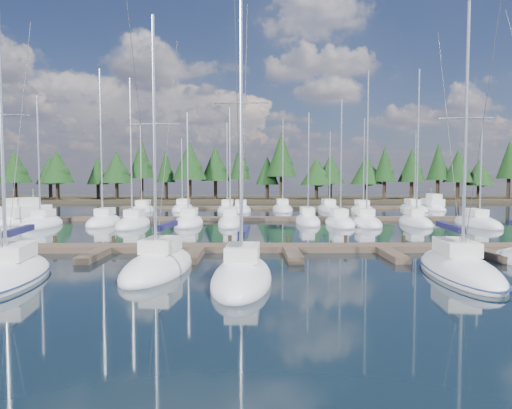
{
  "coord_description": "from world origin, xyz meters",
  "views": [
    {
      "loc": [
        -2.53,
        -12.18,
        4.83
      ],
      "look_at": [
        -2.17,
        22.0,
        2.86
      ],
      "focal_mm": 32.0,
      "sensor_mm": 36.0,
      "label": 1
    }
  ],
  "objects_px": {
    "front_sailboat_3": "(242,276)",
    "motor_yacht_left": "(27,218)",
    "front_sailboat_2": "(159,266)",
    "front_sailboat_1": "(10,275)",
    "front_sailboat_4": "(459,269)",
    "main_dock": "(290,249)",
    "motor_yacht_right": "(433,207)"
  },
  "relations": [
    {
      "from": "main_dock",
      "to": "front_sailboat_3",
      "type": "bearing_deg",
      "value": -108.77
    },
    {
      "from": "main_dock",
      "to": "motor_yacht_right",
      "type": "height_order",
      "value": "motor_yacht_right"
    },
    {
      "from": "main_dock",
      "to": "motor_yacht_left",
      "type": "distance_m",
      "value": 33.38
    },
    {
      "from": "front_sailboat_3",
      "to": "motor_yacht_left",
      "type": "xyz_separation_m",
      "value": [
        -23.88,
        28.53,
        0.19
      ]
    },
    {
      "from": "front_sailboat_2",
      "to": "front_sailboat_4",
      "type": "height_order",
      "value": "front_sailboat_4"
    },
    {
      "from": "front_sailboat_4",
      "to": "motor_yacht_right",
      "type": "distance_m",
      "value": 50.08
    },
    {
      "from": "front_sailboat_2",
      "to": "motor_yacht_left",
      "type": "relative_size",
      "value": 1.45
    },
    {
      "from": "motor_yacht_right",
      "to": "main_dock",
      "type": "bearing_deg",
      "value": -122.37
    },
    {
      "from": "motor_yacht_left",
      "to": "main_dock",
      "type": "bearing_deg",
      "value": -36.49
    },
    {
      "from": "main_dock",
      "to": "front_sailboat_2",
      "type": "relative_size",
      "value": 3.21
    },
    {
      "from": "main_dock",
      "to": "motor_yacht_left",
      "type": "bearing_deg",
      "value": 143.51
    },
    {
      "from": "front_sailboat_1",
      "to": "front_sailboat_4",
      "type": "bearing_deg",
      "value": 3.29
    },
    {
      "from": "front_sailboat_3",
      "to": "front_sailboat_2",
      "type": "bearing_deg",
      "value": 149.48
    },
    {
      "from": "main_dock",
      "to": "front_sailboat_1",
      "type": "distance_m",
      "value": 16.14
    },
    {
      "from": "main_dock",
      "to": "motor_yacht_left",
      "type": "xyz_separation_m",
      "value": [
        -26.84,
        19.85,
        0.29
      ]
    },
    {
      "from": "main_dock",
      "to": "front_sailboat_2",
      "type": "distance_m",
      "value": 9.54
    },
    {
      "from": "motor_yacht_left",
      "to": "front_sailboat_2",
      "type": "bearing_deg",
      "value": -53.07
    },
    {
      "from": "front_sailboat_2",
      "to": "main_dock",
      "type": "bearing_deg",
      "value": 39.83
    },
    {
      "from": "main_dock",
      "to": "front_sailboat_1",
      "type": "height_order",
      "value": "front_sailboat_1"
    },
    {
      "from": "front_sailboat_1",
      "to": "front_sailboat_3",
      "type": "height_order",
      "value": "front_sailboat_3"
    },
    {
      "from": "front_sailboat_2",
      "to": "front_sailboat_3",
      "type": "relative_size",
      "value": 0.92
    },
    {
      "from": "front_sailboat_2",
      "to": "front_sailboat_4",
      "type": "distance_m",
      "value": 15.23
    },
    {
      "from": "front_sailboat_1",
      "to": "front_sailboat_3",
      "type": "xyz_separation_m",
      "value": [
        10.9,
        -0.4,
        0.01
      ]
    },
    {
      "from": "front_sailboat_2",
      "to": "front_sailboat_3",
      "type": "bearing_deg",
      "value": -30.52
    },
    {
      "from": "front_sailboat_4",
      "to": "motor_yacht_left",
      "type": "bearing_deg",
      "value": 142.25
    },
    {
      "from": "main_dock",
      "to": "motor_yacht_left",
      "type": "relative_size",
      "value": 4.65
    },
    {
      "from": "front_sailboat_3",
      "to": "motor_yacht_right",
      "type": "xyz_separation_m",
      "value": [
        28.26,
        48.61,
        0.15
      ]
    },
    {
      "from": "front_sailboat_1",
      "to": "main_dock",
      "type": "bearing_deg",
      "value": 30.88
    },
    {
      "from": "front_sailboat_4",
      "to": "motor_yacht_left",
      "type": "distance_m",
      "value": 43.9
    },
    {
      "from": "motor_yacht_left",
      "to": "motor_yacht_right",
      "type": "relative_size",
      "value": 1.16
    },
    {
      "from": "front_sailboat_3",
      "to": "main_dock",
      "type": "bearing_deg",
      "value": 71.23
    },
    {
      "from": "front_sailboat_3",
      "to": "motor_yacht_left",
      "type": "bearing_deg",
      "value": 129.93
    }
  ]
}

